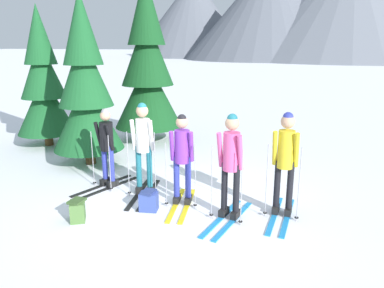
{
  "coord_description": "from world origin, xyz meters",
  "views": [
    {
      "loc": [
        2.5,
        -6.25,
        2.93
      ],
      "look_at": [
        0.19,
        0.39,
        1.05
      ],
      "focal_mm": 34.89,
      "sensor_mm": 36.0,
      "label": 1
    }
  ],
  "objects_px": {
    "pine_tree_near": "(43,83)",
    "skier_in_white": "(143,142)",
    "backpack_on_snow_front": "(149,201)",
    "skier_in_purple": "(182,156)",
    "backpack_on_snow_beside": "(78,210)",
    "skier_in_black": "(107,145)",
    "skier_in_yellow": "(285,157)",
    "pine_tree_mid": "(147,68)",
    "skier_in_pink": "(231,161)",
    "pine_tree_far": "(85,88)"
  },
  "relations": [
    {
      "from": "skier_in_pink",
      "to": "pine_tree_near",
      "type": "xyz_separation_m",
      "value": [
        -6.28,
        2.96,
        0.81
      ]
    },
    {
      "from": "pine_tree_far",
      "to": "backpack_on_snow_front",
      "type": "bearing_deg",
      "value": -37.93
    },
    {
      "from": "pine_tree_far",
      "to": "skier_in_purple",
      "type": "bearing_deg",
      "value": -26.67
    },
    {
      "from": "skier_in_yellow",
      "to": "pine_tree_far",
      "type": "bearing_deg",
      "value": 164.26
    },
    {
      "from": "backpack_on_snow_front",
      "to": "skier_in_yellow",
      "type": "bearing_deg",
      "value": 15.55
    },
    {
      "from": "skier_in_black",
      "to": "skier_in_white",
      "type": "height_order",
      "value": "skier_in_white"
    },
    {
      "from": "skier_in_yellow",
      "to": "pine_tree_near",
      "type": "relative_size",
      "value": 0.46
    },
    {
      "from": "skier_in_yellow",
      "to": "backpack_on_snow_front",
      "type": "xyz_separation_m",
      "value": [
        -2.31,
        -0.64,
        -0.87
      ]
    },
    {
      "from": "skier_in_pink",
      "to": "pine_tree_mid",
      "type": "distance_m",
      "value": 5.82
    },
    {
      "from": "skier_in_yellow",
      "to": "pine_tree_mid",
      "type": "height_order",
      "value": "pine_tree_mid"
    },
    {
      "from": "skier_in_pink",
      "to": "pine_tree_far",
      "type": "height_order",
      "value": "pine_tree_far"
    },
    {
      "from": "skier_in_pink",
      "to": "backpack_on_snow_beside",
      "type": "relative_size",
      "value": 4.62
    },
    {
      "from": "skier_in_black",
      "to": "skier_in_yellow",
      "type": "relative_size",
      "value": 0.91
    },
    {
      "from": "skier_in_black",
      "to": "backpack_on_snow_beside",
      "type": "distance_m",
      "value": 1.78
    },
    {
      "from": "skier_in_yellow",
      "to": "pine_tree_mid",
      "type": "distance_m",
      "value": 6.08
    },
    {
      "from": "skier_in_purple",
      "to": "pine_tree_mid",
      "type": "bearing_deg",
      "value": 122.85
    },
    {
      "from": "skier_in_white",
      "to": "pine_tree_far",
      "type": "distance_m",
      "value": 2.65
    },
    {
      "from": "skier_in_white",
      "to": "pine_tree_mid",
      "type": "bearing_deg",
      "value": 114.26
    },
    {
      "from": "skier_in_purple",
      "to": "pine_tree_near",
      "type": "height_order",
      "value": "pine_tree_near"
    },
    {
      "from": "skier_in_black",
      "to": "backpack_on_snow_front",
      "type": "bearing_deg",
      "value": -31.53
    },
    {
      "from": "skier_in_white",
      "to": "backpack_on_snow_beside",
      "type": "relative_size",
      "value": 4.64
    },
    {
      "from": "skier_in_pink",
      "to": "skier_in_black",
      "type": "bearing_deg",
      "value": 167.37
    },
    {
      "from": "skier_in_purple",
      "to": "backpack_on_snow_beside",
      "type": "relative_size",
      "value": 4.33
    },
    {
      "from": "skier_in_yellow",
      "to": "backpack_on_snow_front",
      "type": "bearing_deg",
      "value": -164.45
    },
    {
      "from": "backpack_on_snow_front",
      "to": "skier_in_black",
      "type": "bearing_deg",
      "value": 148.47
    },
    {
      "from": "skier_in_yellow",
      "to": "skier_in_pink",
      "type": "bearing_deg",
      "value": -152.25
    },
    {
      "from": "skier_in_purple",
      "to": "pine_tree_far",
      "type": "distance_m",
      "value": 3.57
    },
    {
      "from": "skier_in_white",
      "to": "skier_in_pink",
      "type": "height_order",
      "value": "skier_in_white"
    },
    {
      "from": "skier_in_pink",
      "to": "backpack_on_snow_front",
      "type": "distance_m",
      "value": 1.7
    },
    {
      "from": "pine_tree_near",
      "to": "backpack_on_snow_front",
      "type": "bearing_deg",
      "value": -33.24
    },
    {
      "from": "skier_in_white",
      "to": "pine_tree_near",
      "type": "bearing_deg",
      "value": 151.08
    },
    {
      "from": "pine_tree_near",
      "to": "backpack_on_snow_front",
      "type": "relative_size",
      "value": 10.62
    },
    {
      "from": "skier_in_white",
      "to": "backpack_on_snow_front",
      "type": "height_order",
      "value": "skier_in_white"
    },
    {
      "from": "skier_in_pink",
      "to": "skier_in_yellow",
      "type": "bearing_deg",
      "value": 27.75
    },
    {
      "from": "skier_in_white",
      "to": "pine_tree_near",
      "type": "height_order",
      "value": "pine_tree_near"
    },
    {
      "from": "skier_in_white",
      "to": "pine_tree_near",
      "type": "distance_m",
      "value": 5.06
    },
    {
      "from": "skier_in_purple",
      "to": "backpack_on_snow_front",
      "type": "relative_size",
      "value": 4.54
    },
    {
      "from": "pine_tree_near",
      "to": "pine_tree_mid",
      "type": "relative_size",
      "value": 0.82
    },
    {
      "from": "pine_tree_mid",
      "to": "backpack_on_snow_front",
      "type": "bearing_deg",
      "value": -64.62
    },
    {
      "from": "skier_in_white",
      "to": "skier_in_purple",
      "type": "bearing_deg",
      "value": -15.73
    },
    {
      "from": "skier_in_black",
      "to": "pine_tree_near",
      "type": "height_order",
      "value": "pine_tree_near"
    },
    {
      "from": "backpack_on_snow_beside",
      "to": "skier_in_white",
      "type": "bearing_deg",
      "value": 70.59
    },
    {
      "from": "backpack_on_snow_beside",
      "to": "backpack_on_snow_front",
      "type": "bearing_deg",
      "value": 38.25
    },
    {
      "from": "backpack_on_snow_front",
      "to": "pine_tree_far",
      "type": "bearing_deg",
      "value": 142.07
    },
    {
      "from": "skier_in_white",
      "to": "backpack_on_snow_beside",
      "type": "distance_m",
      "value": 1.82
    },
    {
      "from": "pine_tree_far",
      "to": "skier_in_black",
      "type": "bearing_deg",
      "value": -43.69
    },
    {
      "from": "pine_tree_near",
      "to": "skier_in_purple",
      "type": "bearing_deg",
      "value": -26.82
    },
    {
      "from": "pine_tree_near",
      "to": "skier_in_white",
      "type": "bearing_deg",
      "value": -28.92
    },
    {
      "from": "pine_tree_mid",
      "to": "skier_in_purple",
      "type": "bearing_deg",
      "value": -57.15
    },
    {
      "from": "pine_tree_mid",
      "to": "skier_in_black",
      "type": "bearing_deg",
      "value": -77.51
    }
  ]
}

